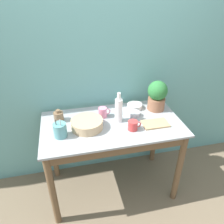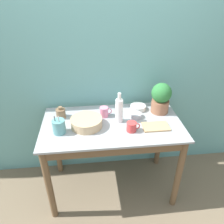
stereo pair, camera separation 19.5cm
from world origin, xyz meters
name	(u,v)px [view 1 (the left image)]	position (x,y,z in m)	size (l,w,h in m)	color
ground_plane	(120,212)	(0.00, 0.00, 0.00)	(12.00, 12.00, 0.00)	brown
wall_back	(103,71)	(0.00, 0.75, 1.20)	(6.00, 0.05, 2.40)	#609E9E
counter_table	(113,139)	(0.00, 0.32, 0.67)	(1.29, 0.70, 0.84)	brown
potted_plant	(157,95)	(0.49, 0.50, 1.00)	(0.19, 0.19, 0.31)	#8C5B42
bowl_wash_large	(87,124)	(-0.23, 0.33, 0.88)	(0.28, 0.28, 0.08)	tan
bottle_tall	(119,110)	(0.07, 0.37, 0.96)	(0.07, 0.07, 0.29)	white
bottle_short	(59,116)	(-0.48, 0.50, 0.89)	(0.09, 0.09, 0.11)	brown
mug_red	(133,125)	(0.16, 0.21, 0.89)	(0.12, 0.09, 0.09)	#C63838
mug_pink	(103,112)	(-0.06, 0.48, 0.89)	(0.12, 0.08, 0.10)	pink
bowl_small_steel	(134,114)	(0.24, 0.42, 0.87)	(0.11, 0.11, 0.05)	#A8A8B2
bowl_small_enamel_white	(135,106)	(0.29, 0.57, 0.87)	(0.15, 0.15, 0.05)	silver
utensil_cup	(60,130)	(-0.47, 0.25, 0.91)	(0.11, 0.11, 0.18)	#569399
tray_board	(155,124)	(0.38, 0.24, 0.85)	(0.24, 0.15, 0.02)	tan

